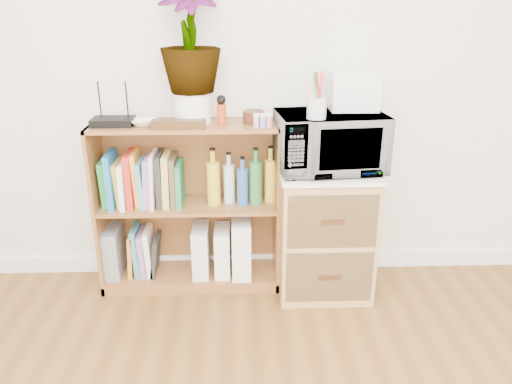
{
  "coord_description": "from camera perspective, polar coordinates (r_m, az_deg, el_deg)",
  "views": [
    {
      "loc": [
        -0.06,
        -0.47,
        1.56
      ],
      "look_at": [
        0.02,
        1.95,
        0.62
      ],
      "focal_mm": 35.0,
      "sensor_mm": 36.0,
      "label": 1
    }
  ],
  "objects": [
    {
      "name": "skirting_board",
      "position": [
        3.1,
        -0.51,
        -7.9
      ],
      "size": [
        4.0,
        0.02,
        0.1
      ],
      "primitive_type": "cube",
      "color": "white",
      "rests_on": "ground"
    },
    {
      "name": "bookshelf",
      "position": [
        2.81,
        -7.63,
        -1.74
      ],
      "size": [
        1.0,
        0.3,
        0.95
      ],
      "primitive_type": "cube",
      "color": "brown",
      "rests_on": "ground"
    },
    {
      "name": "wicker_unit",
      "position": [
        2.81,
        7.78,
        -4.48
      ],
      "size": [
        0.5,
        0.45,
        0.7
      ],
      "primitive_type": "cube",
      "color": "#9E7542",
      "rests_on": "ground"
    },
    {
      "name": "microwave",
      "position": [
        2.62,
        8.38,
        5.71
      ],
      "size": [
        0.58,
        0.42,
        0.3
      ],
      "primitive_type": "imported",
      "rotation": [
        0.0,
        0.0,
        0.11
      ],
      "color": "white",
      "rests_on": "wicker_unit"
    },
    {
      "name": "pen_cup",
      "position": [
        2.45,
        6.94,
        9.52
      ],
      "size": [
        0.09,
        0.09,
        0.1
      ],
      "primitive_type": "cylinder",
      "color": "silver",
      "rests_on": "microwave"
    },
    {
      "name": "small_appliance",
      "position": [
        2.68,
        11.05,
        11.28
      ],
      "size": [
        0.24,
        0.2,
        0.19
      ],
      "primitive_type": "cube",
      "color": "white",
      "rests_on": "microwave"
    },
    {
      "name": "router",
      "position": [
        2.7,
        -16.03,
        7.74
      ],
      "size": [
        0.21,
        0.14,
        0.04
      ],
      "primitive_type": "cube",
      "color": "black",
      "rests_on": "bookshelf"
    },
    {
      "name": "white_bowl",
      "position": [
        2.66,
        -12.7,
        7.77
      ],
      "size": [
        0.13,
        0.13,
        0.03
      ],
      "primitive_type": "imported",
      "color": "silver",
      "rests_on": "bookshelf"
    },
    {
      "name": "plant_pot",
      "position": [
        2.66,
        -7.22,
        9.53
      ],
      "size": [
        0.19,
        0.19,
        0.16
      ],
      "primitive_type": "cylinder",
      "color": "white",
      "rests_on": "bookshelf"
    },
    {
      "name": "potted_plant",
      "position": [
        2.61,
        -7.59,
        17.2
      ],
      "size": [
        0.31,
        0.31,
        0.55
      ],
      "primitive_type": "imported",
      "color": "#2A6528",
      "rests_on": "plant_pot"
    },
    {
      "name": "trinket_box",
      "position": [
        2.56,
        -8.84,
        7.67
      ],
      "size": [
        0.27,
        0.07,
        0.04
      ],
      "primitive_type": "cube",
      "color": "#3B2510",
      "rests_on": "bookshelf"
    },
    {
      "name": "kokeshi_doll",
      "position": [
        2.59,
        -3.96,
        8.8
      ],
      "size": [
        0.05,
        0.05,
        0.11
      ],
      "primitive_type": "cylinder",
      "color": "#A63314",
      "rests_on": "bookshelf"
    },
    {
      "name": "wooden_bowl",
      "position": [
        2.65,
        -0.31,
        8.59
      ],
      "size": [
        0.11,
        0.11,
        0.06
      ],
      "primitive_type": "cylinder",
      "color": "#381B0F",
      "rests_on": "bookshelf"
    },
    {
      "name": "paint_jars",
      "position": [
        2.55,
        0.77,
        7.98
      ],
      "size": [
        0.1,
        0.04,
        0.05
      ],
      "primitive_type": "cube",
      "color": "pink",
      "rests_on": "bookshelf"
    },
    {
      "name": "file_box",
      "position": [
        2.99,
        -15.87,
        -6.46
      ],
      "size": [
        0.08,
        0.23,
        0.28
      ],
      "primitive_type": "cube",
      "color": "slate",
      "rests_on": "bookshelf"
    },
    {
      "name": "magazine_holder_left",
      "position": [
        2.9,
        -6.3,
        -6.57
      ],
      "size": [
        0.09,
        0.23,
        0.29
      ],
      "primitive_type": "cube",
      "color": "silver",
      "rests_on": "bookshelf"
    },
    {
      "name": "magazine_holder_mid",
      "position": [
        2.9,
        -3.85,
        -6.67
      ],
      "size": [
        0.09,
        0.22,
        0.27
      ],
      "primitive_type": "cube",
      "color": "white",
      "rests_on": "bookshelf"
    },
    {
      "name": "magazine_holder_right",
      "position": [
        2.88,
        -1.67,
        -6.13
      ],
      "size": [
        0.11,
        0.27,
        0.33
      ],
      "primitive_type": "cube",
      "color": "white",
      "rests_on": "bookshelf"
    },
    {
      "name": "cookbooks",
      "position": [
        2.78,
        -12.82,
        1.3
      ],
      "size": [
        0.43,
        0.2,
        0.3
      ],
      "color": "#238338",
      "rests_on": "bookshelf"
    },
    {
      "name": "liquor_bottles",
      "position": [
        2.73,
        -1.69,
        1.66
      ],
      "size": [
        0.38,
        0.07,
        0.31
      ],
      "color": "gold",
      "rests_on": "bookshelf"
    },
    {
      "name": "lower_books",
      "position": [
        2.96,
        -12.69,
        -6.67
      ],
      "size": [
        0.18,
        0.19,
        0.29
      ],
      "color": "#C37822",
      "rests_on": "bookshelf"
    }
  ]
}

